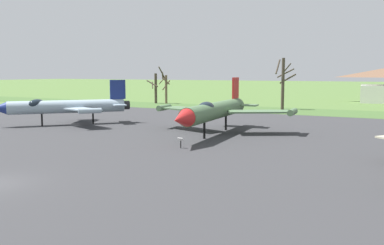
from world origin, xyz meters
TOP-DOWN VIEW (x-y plane):
  - asphalt_apron at (0.00, 17.33)m, footprint 89.96×57.76m
  - grass_verge_strip at (0.00, 52.21)m, footprint 149.96×12.00m
  - jet_fighter_front_right at (-16.11, 21.83)m, footprint 12.19×12.94m
  - jet_fighter_rear_center at (2.70, 22.84)m, footprint 14.88×17.86m
  - info_placard_rear_center at (3.55, 14.67)m, footprint 0.48×0.27m
  - bare_tree_far_left at (-26.01, 56.49)m, footprint 3.38×3.41m
  - bare_tree_left_of_center at (-24.15, 56.99)m, footprint 2.52×2.51m
  - bare_tree_center at (0.19, 54.45)m, footprint 3.34×2.95m

SIDE VIEW (x-z plane):
  - asphalt_apron at x=0.00m, z-range 0.00..0.05m
  - grass_verge_strip at x=0.00m, z-range 0.00..0.06m
  - info_placard_rear_center at x=3.55m, z-range 0.11..1.02m
  - jet_fighter_front_right at x=-16.11m, z-range -0.41..4.85m
  - jet_fighter_rear_center at x=2.70m, z-range -0.36..5.25m
  - bare_tree_left_of_center at x=-24.15m, z-range 0.29..5.95m
  - bare_tree_far_left at x=-26.01m, z-range -0.07..7.29m
  - bare_tree_center at x=0.19m, z-range 0.44..8.97m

